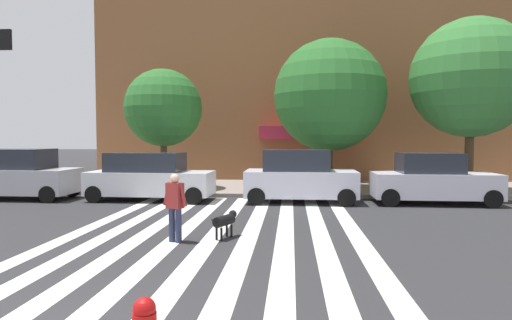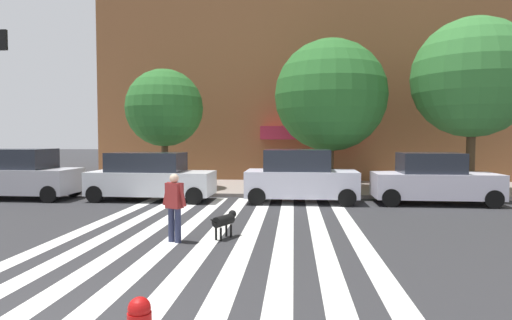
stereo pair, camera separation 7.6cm
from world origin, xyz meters
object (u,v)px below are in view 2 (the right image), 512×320
object	(u,v)px
parked_car_near_curb	(21,175)
street_tree_middle	(331,96)
parked_car_behind_first	(150,177)
parked_car_fourth_in_line	(433,180)
pedestrian_bystander	(406,169)
parked_car_third_in_line	(300,177)
street_tree_nearest	(164,108)
dog_on_leash	(225,220)
pedestrian_dog_walker	(174,204)
street_tree_further	(472,78)

from	to	relation	value
parked_car_near_curb	street_tree_middle	world-z (taller)	street_tree_middle
parked_car_behind_first	street_tree_middle	size ratio (longest dim) A/B	0.73
parked_car_near_curb	parked_car_fourth_in_line	bearing A→B (deg)	-0.00
pedestrian_bystander	parked_car_third_in_line	bearing A→B (deg)	-146.74
parked_car_third_in_line	street_tree_nearest	bearing A→B (deg)	154.93
street_tree_nearest	parked_car_behind_first	bearing A→B (deg)	-84.54
parked_car_behind_first	street_tree_nearest	world-z (taller)	street_tree_nearest
parked_car_third_in_line	pedestrian_bystander	world-z (taller)	parked_car_third_in_line
dog_on_leash	pedestrian_bystander	world-z (taller)	pedestrian_bystander
parked_car_third_in_line	pedestrian_dog_walker	size ratio (longest dim) A/B	2.58
parked_car_fourth_in_line	parked_car_near_curb	bearing A→B (deg)	180.00
parked_car_near_curb	street_tree_further	xyz separation A→B (m)	(18.54, 2.46, 4.01)
street_tree_further	dog_on_leash	bearing A→B (deg)	-136.86
parked_car_near_curb	pedestrian_bystander	bearing A→B (deg)	10.95
parked_car_near_curb	street_tree_further	size ratio (longest dim) A/B	0.60
street_tree_further	dog_on_leash	world-z (taller)	street_tree_further
parked_car_near_curb	parked_car_fourth_in_line	size ratio (longest dim) A/B	0.97
street_tree_nearest	parked_car_third_in_line	bearing A→B (deg)	-25.07
parked_car_behind_first	dog_on_leash	xyz separation A→B (m)	(3.97, -6.14, -0.49)
parked_car_near_curb	parked_car_third_in_line	world-z (taller)	parked_car_near_curb
parked_car_behind_first	parked_car_fourth_in_line	distance (m)	10.87
street_tree_further	pedestrian_dog_walker	xyz separation A→B (m)	(-10.31, -9.11, -4.08)
street_tree_further	pedestrian_dog_walker	size ratio (longest dim) A/B	4.50
street_tree_further	street_tree_middle	bearing A→B (deg)	174.36
parked_car_near_curb	street_tree_further	distance (m)	19.13
parked_car_third_in_line	street_tree_further	distance (m)	8.64
pedestrian_dog_walker	dog_on_leash	distance (m)	1.33
parked_car_near_curb	street_tree_further	world-z (taller)	street_tree_further
pedestrian_dog_walker	parked_car_behind_first	bearing A→B (deg)	113.14
parked_car_behind_first	dog_on_leash	bearing A→B (deg)	-57.13
dog_on_leash	pedestrian_bystander	xyz separation A→B (m)	(6.67, 9.24, 0.63)
pedestrian_dog_walker	pedestrian_bystander	world-z (taller)	pedestrian_bystander
parked_car_third_in_line	street_tree_nearest	xyz separation A→B (m)	(-6.18, 2.89, 2.87)
dog_on_leash	parked_car_behind_first	bearing A→B (deg)	122.87
parked_car_near_curb	parked_car_third_in_line	distance (m)	11.30
street_tree_nearest	street_tree_middle	xyz separation A→B (m)	(7.56, 0.15, 0.53)
pedestrian_dog_walker	pedestrian_bystander	bearing A→B (deg)	51.36
street_tree_middle	street_tree_further	size ratio (longest dim) A/B	0.91
parked_car_third_in_line	street_tree_middle	distance (m)	4.76
parked_car_third_in_line	street_tree_nearest	size ratio (longest dim) A/B	0.77
parked_car_near_curb	parked_car_fourth_in_line	xyz separation A→B (m)	(16.26, -0.00, -0.08)
street_tree_middle	street_tree_further	world-z (taller)	street_tree_further
street_tree_nearest	dog_on_leash	xyz separation A→B (m)	(4.24, -9.03, -3.40)
street_tree_nearest	pedestrian_bystander	size ratio (longest dim) A/B	3.35
pedestrian_dog_walker	dog_on_leash	xyz separation A→B (m)	(1.13, 0.51, -0.48)
parked_car_fourth_in_line	street_tree_middle	world-z (taller)	street_tree_middle
pedestrian_dog_walker	street_tree_further	bearing A→B (deg)	41.47
parked_car_near_curb	street_tree_nearest	xyz separation A→B (m)	(5.12, 2.89, 2.86)
pedestrian_bystander	parked_car_near_curb	bearing A→B (deg)	-169.05
parked_car_third_in_line	street_tree_further	size ratio (longest dim) A/B	0.57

